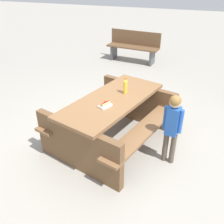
{
  "coord_description": "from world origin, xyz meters",
  "views": [
    {
      "loc": [
        3.06,
        1.07,
        2.41
      ],
      "look_at": [
        0.0,
        0.0,
        0.52
      ],
      "focal_mm": 39.98,
      "sensor_mm": 36.0,
      "label": 1
    }
  ],
  "objects_px": {
    "child_in_coat": "(173,121)",
    "hotdog_tray": "(105,105)",
    "park_bench_near": "(134,46)",
    "soda_bottle": "(125,86)",
    "picnic_table": "(112,117)"
  },
  "relations": [
    {
      "from": "picnic_table",
      "to": "park_bench_near",
      "type": "height_order",
      "value": "park_bench_near"
    },
    {
      "from": "soda_bottle",
      "to": "park_bench_near",
      "type": "distance_m",
      "value": 3.79
    },
    {
      "from": "soda_bottle",
      "to": "hotdog_tray",
      "type": "bearing_deg",
      "value": -15.4
    },
    {
      "from": "child_in_coat",
      "to": "soda_bottle",
      "type": "bearing_deg",
      "value": -119.42
    },
    {
      "from": "hotdog_tray",
      "to": "child_in_coat",
      "type": "distance_m",
      "value": 0.93
    },
    {
      "from": "picnic_table",
      "to": "park_bench_near",
      "type": "relative_size",
      "value": 1.38
    },
    {
      "from": "soda_bottle",
      "to": "hotdog_tray",
      "type": "distance_m",
      "value": 0.53
    },
    {
      "from": "child_in_coat",
      "to": "park_bench_near",
      "type": "relative_size",
      "value": 0.68
    },
    {
      "from": "park_bench_near",
      "to": "soda_bottle",
      "type": "bearing_deg",
      "value": 12.76
    },
    {
      "from": "soda_bottle",
      "to": "hotdog_tray",
      "type": "height_order",
      "value": "soda_bottle"
    },
    {
      "from": "park_bench_near",
      "to": "hotdog_tray",
      "type": "bearing_deg",
      "value": 9.43
    },
    {
      "from": "child_in_coat",
      "to": "park_bench_near",
      "type": "distance_m",
      "value": 4.42
    },
    {
      "from": "soda_bottle",
      "to": "picnic_table",
      "type": "bearing_deg",
      "value": -28.35
    },
    {
      "from": "child_in_coat",
      "to": "hotdog_tray",
      "type": "bearing_deg",
      "value": -86.21
    },
    {
      "from": "picnic_table",
      "to": "soda_bottle",
      "type": "xyz_separation_m",
      "value": [
        -0.24,
        0.13,
        0.42
      ]
    }
  ]
}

